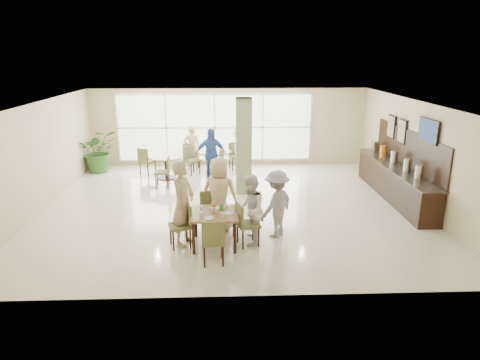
{
  "coord_description": "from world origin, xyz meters",
  "views": [
    {
      "loc": [
        -0.18,
        -10.97,
        4.03
      ],
      "look_at": [
        0.2,
        -1.2,
        1.1
      ],
      "focal_mm": 32.0,
      "sensor_mm": 36.0,
      "label": 1
    }
  ],
  "objects_px": {
    "round_table_left": "(166,161)",
    "adult_standing": "(192,148)",
    "main_table": "(214,216)",
    "teen_left": "(183,203)",
    "buffet_counter": "(395,179)",
    "teen_standing": "(276,204)",
    "teen_far": "(219,194)",
    "adult_a": "(211,154)",
    "round_table_right": "(215,156)",
    "adult_b": "(240,149)",
    "potted_plant": "(99,151)",
    "teen_right": "(250,210)"
  },
  "relations": [
    {
      "from": "potted_plant",
      "to": "adult_a",
      "type": "distance_m",
      "value": 4.08
    },
    {
      "from": "buffet_counter",
      "to": "teen_standing",
      "type": "relative_size",
      "value": 3.04
    },
    {
      "from": "main_table",
      "to": "teen_standing",
      "type": "distance_m",
      "value": 1.46
    },
    {
      "from": "buffet_counter",
      "to": "teen_right",
      "type": "height_order",
      "value": "buffet_counter"
    },
    {
      "from": "round_table_left",
      "to": "adult_b",
      "type": "distance_m",
      "value": 2.58
    },
    {
      "from": "potted_plant",
      "to": "teen_far",
      "type": "relative_size",
      "value": 0.85
    },
    {
      "from": "teen_standing",
      "to": "adult_b",
      "type": "bearing_deg",
      "value": -131.29
    },
    {
      "from": "round_table_right",
      "to": "teen_left",
      "type": "distance_m",
      "value": 5.82
    },
    {
      "from": "round_table_right",
      "to": "teen_standing",
      "type": "distance_m",
      "value": 5.65
    },
    {
      "from": "adult_b",
      "to": "round_table_right",
      "type": "bearing_deg",
      "value": -89.18
    },
    {
      "from": "round_table_right",
      "to": "teen_left",
      "type": "relative_size",
      "value": 0.62
    },
    {
      "from": "teen_far",
      "to": "adult_a",
      "type": "bearing_deg",
      "value": -71.47
    },
    {
      "from": "round_table_right",
      "to": "teen_right",
      "type": "distance_m",
      "value": 5.89
    },
    {
      "from": "round_table_right",
      "to": "teen_standing",
      "type": "relative_size",
      "value": 0.76
    },
    {
      "from": "adult_standing",
      "to": "teen_left",
      "type": "bearing_deg",
      "value": 84.17
    },
    {
      "from": "round_table_right",
      "to": "adult_b",
      "type": "distance_m",
      "value": 0.9
    },
    {
      "from": "teen_far",
      "to": "teen_left",
      "type": "bearing_deg",
      "value": 59.08
    },
    {
      "from": "round_table_right",
      "to": "potted_plant",
      "type": "bearing_deg",
      "value": 176.12
    },
    {
      "from": "teen_left",
      "to": "round_table_left",
      "type": "bearing_deg",
      "value": 32.32
    },
    {
      "from": "main_table",
      "to": "adult_b",
      "type": "bearing_deg",
      "value": 82.67
    },
    {
      "from": "round_table_left",
      "to": "adult_a",
      "type": "height_order",
      "value": "adult_a"
    },
    {
      "from": "adult_a",
      "to": "adult_standing",
      "type": "relative_size",
      "value": 1.07
    },
    {
      "from": "potted_plant",
      "to": "adult_b",
      "type": "bearing_deg",
      "value": -2.5
    },
    {
      "from": "teen_far",
      "to": "adult_standing",
      "type": "bearing_deg",
      "value": -65.08
    },
    {
      "from": "buffet_counter",
      "to": "teen_standing",
      "type": "distance_m",
      "value": 4.48
    },
    {
      "from": "teen_right",
      "to": "adult_a",
      "type": "bearing_deg",
      "value": -164.42
    },
    {
      "from": "round_table_left",
      "to": "teen_far",
      "type": "xyz_separation_m",
      "value": [
        1.8,
        -4.34,
        0.3
      ]
    },
    {
      "from": "round_table_left",
      "to": "adult_b",
      "type": "xyz_separation_m",
      "value": [
        2.46,
        0.74,
        0.25
      ]
    },
    {
      "from": "teen_right",
      "to": "round_table_right",
      "type": "bearing_deg",
      "value": -167.04
    },
    {
      "from": "adult_a",
      "to": "adult_b",
      "type": "height_order",
      "value": "adult_a"
    },
    {
      "from": "teen_standing",
      "to": "adult_a",
      "type": "relative_size",
      "value": 0.91
    },
    {
      "from": "round_table_left",
      "to": "teen_far",
      "type": "relative_size",
      "value": 0.64
    },
    {
      "from": "adult_b",
      "to": "adult_standing",
      "type": "height_order",
      "value": "adult_b"
    },
    {
      "from": "adult_a",
      "to": "adult_standing",
      "type": "xyz_separation_m",
      "value": [
        -0.7,
        1.2,
        -0.06
      ]
    },
    {
      "from": "teen_far",
      "to": "adult_b",
      "type": "distance_m",
      "value": 5.12
    },
    {
      "from": "round_table_right",
      "to": "adult_b",
      "type": "bearing_deg",
      "value": 3.9
    },
    {
      "from": "teen_standing",
      "to": "teen_right",
      "type": "bearing_deg",
      "value": -16.84
    },
    {
      "from": "potted_plant",
      "to": "teen_left",
      "type": "distance_m",
      "value": 6.97
    },
    {
      "from": "main_table",
      "to": "teen_left",
      "type": "height_order",
      "value": "teen_left"
    },
    {
      "from": "round_table_left",
      "to": "teen_standing",
      "type": "bearing_deg",
      "value": -57.14
    },
    {
      "from": "round_table_left",
      "to": "adult_standing",
      "type": "height_order",
      "value": "adult_standing"
    },
    {
      "from": "adult_standing",
      "to": "teen_right",
      "type": "bearing_deg",
      "value": 97.14
    },
    {
      "from": "round_table_left",
      "to": "teen_standing",
      "type": "xyz_separation_m",
      "value": [
        3.08,
        -4.77,
        0.19
      ]
    },
    {
      "from": "round_table_left",
      "to": "buffet_counter",
      "type": "relative_size",
      "value": 0.24
    },
    {
      "from": "teen_standing",
      "to": "teen_far",
      "type": "bearing_deg",
      "value": -66.23
    },
    {
      "from": "main_table",
      "to": "teen_left",
      "type": "bearing_deg",
      "value": 171.29
    },
    {
      "from": "teen_right",
      "to": "adult_a",
      "type": "height_order",
      "value": "adult_a"
    },
    {
      "from": "teen_left",
      "to": "adult_b",
      "type": "bearing_deg",
      "value": 7.13
    },
    {
      "from": "adult_b",
      "to": "teen_left",
      "type": "bearing_deg",
      "value": -16.85
    },
    {
      "from": "main_table",
      "to": "buffet_counter",
      "type": "bearing_deg",
      "value": 29.92
    }
  ]
}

